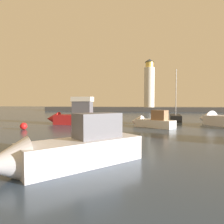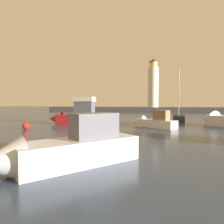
{
  "view_description": "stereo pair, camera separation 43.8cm",
  "coord_description": "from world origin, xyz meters",
  "px_view_note": "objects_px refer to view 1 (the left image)",
  "views": [
    {
      "loc": [
        1.45,
        -0.85,
        3.05
      ],
      "look_at": [
        -1.5,
        16.71,
        2.22
      ],
      "focal_mm": 33.08,
      "sensor_mm": 36.0,
      "label": 1
    },
    {
      "loc": [
        1.88,
        -0.77,
        3.05
      ],
      "look_at": [
        -1.5,
        16.71,
        2.22
      ],
      "focal_mm": 33.08,
      "sensor_mm": 36.0,
      "label": 2
    }
  ],
  "objects_px": {
    "motorboat_2": "(149,122)",
    "sailboat_moored": "(175,117)",
    "motorboat_1": "(68,150)",
    "lighthouse": "(149,84)",
    "motorboat_3": "(73,115)",
    "mooring_buoy": "(24,126)"
  },
  "relations": [
    {
      "from": "motorboat_2",
      "to": "sailboat_moored",
      "type": "height_order",
      "value": "sailboat_moored"
    },
    {
      "from": "motorboat_1",
      "to": "sailboat_moored",
      "type": "height_order",
      "value": "sailboat_moored"
    },
    {
      "from": "lighthouse",
      "to": "motorboat_1",
      "type": "xyz_separation_m",
      "value": [
        -4.47,
        -61.0,
        -8.21
      ]
    },
    {
      "from": "lighthouse",
      "to": "sailboat_moored",
      "type": "distance_m",
      "value": 35.53
    },
    {
      "from": "lighthouse",
      "to": "motorboat_3",
      "type": "bearing_deg",
      "value": -104.15
    },
    {
      "from": "motorboat_1",
      "to": "sailboat_moored",
      "type": "distance_m",
      "value": 28.03
    },
    {
      "from": "motorboat_1",
      "to": "mooring_buoy",
      "type": "height_order",
      "value": "motorboat_1"
    },
    {
      "from": "mooring_buoy",
      "to": "motorboat_1",
      "type": "bearing_deg",
      "value": -50.18
    },
    {
      "from": "lighthouse",
      "to": "motorboat_1",
      "type": "relative_size",
      "value": 2.35
    },
    {
      "from": "mooring_buoy",
      "to": "motorboat_2",
      "type": "bearing_deg",
      "value": 19.54
    },
    {
      "from": "mooring_buoy",
      "to": "sailboat_moored",
      "type": "bearing_deg",
      "value": 38.71
    },
    {
      "from": "lighthouse",
      "to": "motorboat_1",
      "type": "height_order",
      "value": "lighthouse"
    },
    {
      "from": "motorboat_3",
      "to": "mooring_buoy",
      "type": "bearing_deg",
      "value": -120.72
    },
    {
      "from": "motorboat_2",
      "to": "sailboat_moored",
      "type": "xyz_separation_m",
      "value": [
        4.44,
        9.8,
        -0.12
      ]
    },
    {
      "from": "lighthouse",
      "to": "motorboat_3",
      "type": "distance_m",
      "value": 44.92
    },
    {
      "from": "mooring_buoy",
      "to": "motorboat_3",
      "type": "bearing_deg",
      "value": 59.28
    },
    {
      "from": "lighthouse",
      "to": "motorboat_2",
      "type": "distance_m",
      "value": 44.86
    },
    {
      "from": "motorboat_1",
      "to": "motorboat_3",
      "type": "relative_size",
      "value": 0.89
    },
    {
      "from": "motorboat_1",
      "to": "motorboat_2",
      "type": "xyz_separation_m",
      "value": [
        3.99,
        16.93,
        -0.17
      ]
    },
    {
      "from": "sailboat_moored",
      "to": "mooring_buoy",
      "type": "relative_size",
      "value": 10.97
    },
    {
      "from": "motorboat_2",
      "to": "mooring_buoy",
      "type": "relative_size",
      "value": 7.66
    },
    {
      "from": "motorboat_1",
      "to": "motorboat_3",
      "type": "distance_m",
      "value": 19.18
    }
  ]
}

